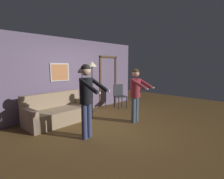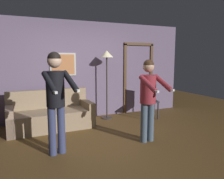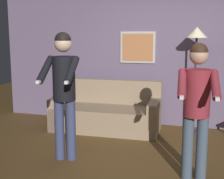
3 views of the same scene
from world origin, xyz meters
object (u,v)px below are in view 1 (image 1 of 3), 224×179
object	(u,v)px
couch	(58,113)
person_standing_right	(136,91)
person_standing_left	(87,94)
torchiere_lamp	(92,70)
dining_chair_distant	(119,95)

from	to	relation	value
couch	person_standing_right	bearing A→B (deg)	-45.64
person_standing_left	person_standing_right	xyz separation A→B (m)	(1.71, -0.12, -0.09)
couch	torchiere_lamp	xyz separation A→B (m)	(1.51, 0.23, 1.26)
couch	dining_chair_distant	world-z (taller)	dining_chair_distant
person_standing_left	dining_chair_distant	size ratio (longest dim) A/B	1.86
dining_chair_distant	couch	bearing A→B (deg)	178.06
couch	dining_chair_distant	size ratio (longest dim) A/B	2.08
person_standing_right	couch	bearing A→B (deg)	134.36
couch	torchiere_lamp	world-z (taller)	torchiere_lamp
torchiere_lamp	person_standing_left	xyz separation A→B (m)	(-1.62, -1.75, -0.49)
couch	torchiere_lamp	distance (m)	1.98
torchiere_lamp	person_standing_right	world-z (taller)	torchiere_lamp
torchiere_lamp	dining_chair_distant	size ratio (longest dim) A/B	1.96
torchiere_lamp	person_standing_left	distance (m)	2.43
person_standing_left	dining_chair_distant	world-z (taller)	person_standing_left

